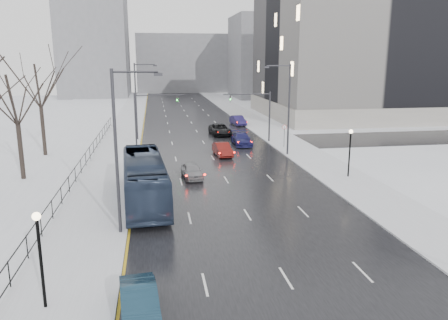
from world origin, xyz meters
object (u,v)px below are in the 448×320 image
sedan_left_near (139,304)px  sedan_right_near (222,149)px  streetlight_r_mid (287,105)px  mast_signal_right (261,111)px  no_uturn_sign (284,129)px  lamppost_r_mid (350,146)px  tree_park_d (24,180)px  mast_signal_left (144,113)px  tree_park_e (46,156)px  streetlight_l_far (138,98)px  sedan_right_cross (220,130)px  bus (144,179)px  lamppost_l (39,246)px  sedan_right_distant (238,120)px  sedan_right_far (241,139)px  streetlight_l_near (120,144)px  sedan_center_near (192,171)px

sedan_left_near → sedan_right_near: bearing=69.0°
streetlight_r_mid → sedan_right_near: bearing=173.4°
mast_signal_right → no_uturn_sign: mast_signal_right is taller
lamppost_r_mid → mast_signal_right: 18.41m
tree_park_d → mast_signal_left: bearing=53.2°
tree_park_e → mast_signal_right: 26.16m
tree_park_e → streetlight_l_far: streetlight_l_far is taller
streetlight_l_far → sedan_right_cross: bearing=11.2°
mast_signal_left → sedan_right_cross: bearing=31.1°
bus → streetlight_l_far: bearing=88.8°
lamppost_l → no_uturn_sign: bearing=57.7°
lamppost_l → sedan_right_cross: size_ratio=0.77×
lamppost_l → sedan_right_distant: bearing=70.4°
sedan_right_cross → sedan_right_distant: size_ratio=1.20×
tree_park_d → mast_signal_right: size_ratio=1.92×
streetlight_r_mid → tree_park_e: bearing=171.4°
streetlight_r_mid → lamppost_r_mid: bearing=-74.2°
sedan_left_near → sedan_right_cross: sedan_right_cross is taller
tree_park_d → sedan_right_far: (22.30, 12.60, 0.79)m
streetlight_l_near → mast_signal_right: 32.03m
mast_signal_left → bus: mast_signal_left is taller
streetlight_r_mid → streetlight_l_far: same height
streetlight_l_near → bus: bearing=79.1°
sedan_right_near → tree_park_d: bearing=-165.0°
bus → lamppost_r_mid: bearing=8.7°
streetlight_l_near → sedan_right_near: bearing=65.8°
lamppost_l → mast_signal_right: mast_signal_right is taller
streetlight_l_near → sedan_right_far: streetlight_l_near is taller
streetlight_l_near → sedan_center_near: bearing=66.8°
sedan_left_near → streetlight_r_mid: bearing=56.9°
streetlight_l_far → lamppost_r_mid: bearing=-48.9°
sedan_right_near → sedan_right_cross: (1.76, 13.39, 0.05)m
no_uturn_sign → sedan_left_near: (-16.17, -33.46, -1.55)m
sedan_right_far → streetlight_l_far: bearing=157.6°
streetlight_l_near → streetlight_r_mid: bearing=50.8°
tree_park_d → sedan_right_far: tree_park_d is taller
streetlight_l_far → sedan_left_near: streetlight_l_far is taller
streetlight_l_far → lamppost_l: streetlight_l_far is taller
lamppost_r_mid → bus: (-18.00, -3.96, -1.17)m
mast_signal_right → tree_park_e: bearing=-171.1°
lamppost_r_mid → sedan_right_distant: 33.27m
streetlight_l_near → sedan_right_cross: 36.28m
no_uturn_sign → sedan_right_near: bearing=-158.3°
streetlight_r_mid → mast_signal_right: streetlight_r_mid is taller
streetlight_l_far → sedan_right_far: size_ratio=1.92×
tree_park_d → no_uturn_sign: (27.00, 10.00, 2.30)m
lamppost_l → sedan_right_far: 37.97m
no_uturn_sign → sedan_right_cross: bearing=121.5°
mast_signal_right → sedan_left_near: (-14.30, -37.46, -3.36)m
sedan_right_near → sedan_right_cross: bearing=77.8°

